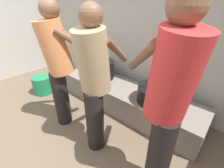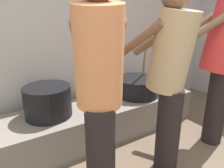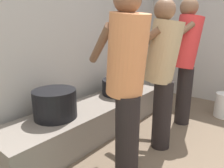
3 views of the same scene
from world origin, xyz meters
The scene contains 7 objects.
block_enclosure_rear centered at (0.00, 2.42, 1.01)m, with size 5.27×0.20×2.02m, color #ADA8A0.
hearth_ledge centered at (0.24, 1.90, 0.18)m, with size 2.38×0.60×0.37m, color slate.
cooking_pot_main centered at (0.78, 1.88, 0.48)m, with size 0.51×0.51×0.67m.
cooking_pot_secondary centered at (-0.29, 1.93, 0.52)m, with size 0.45×0.45×0.30m.
cook_in_orange_shirt centered at (-0.19, 1.10, 0.91)m, with size 0.60×0.73×1.59m.
cook_in_tan_shirt centered at (0.44, 1.11, 0.89)m, with size 0.47×0.71×1.55m.
cook_in_red_shirt centered at (1.17, 1.14, 0.94)m, with size 0.72×0.67×1.64m.
Camera 2 is at (-0.82, -0.01, 1.34)m, focal length 34.72 mm.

